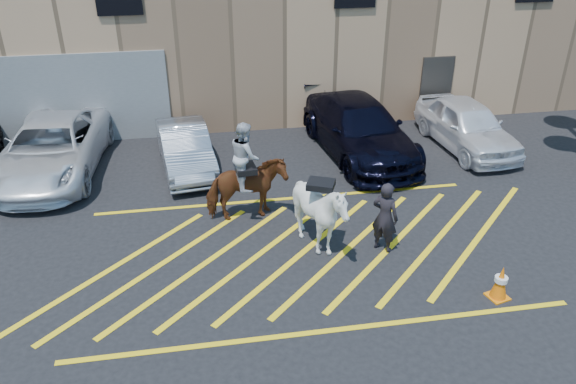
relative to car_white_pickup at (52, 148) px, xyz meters
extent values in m
plane|color=black|center=(6.09, -4.81, -0.75)|extent=(90.00, 90.00, 0.00)
imported|color=white|center=(0.00, 0.00, 0.00)|extent=(2.86, 5.55, 1.50)
imported|color=#9B9FA9|center=(3.64, -0.33, -0.13)|extent=(1.80, 3.92, 1.25)
imported|color=black|center=(8.78, -0.10, 0.04)|extent=(2.88, 5.69, 1.58)
imported|color=white|center=(12.15, -0.25, -0.02)|extent=(2.10, 4.42, 1.46)
imported|color=black|center=(7.90, -5.23, 0.08)|extent=(0.71, 0.70, 1.65)
cube|color=#38332D|center=(12.09, 2.15, 0.35)|extent=(1.10, 0.08, 2.20)
cube|color=yellow|center=(1.89, -5.11, -0.74)|extent=(4.20, 4.20, 0.01)
cube|color=yellow|center=(2.94, -5.11, -0.74)|extent=(4.20, 4.20, 0.01)
cube|color=yellow|center=(3.99, -5.11, -0.74)|extent=(4.20, 4.20, 0.01)
cube|color=yellow|center=(5.04, -5.11, -0.74)|extent=(4.20, 4.20, 0.01)
cube|color=yellow|center=(6.09, -5.11, -0.74)|extent=(4.20, 4.20, 0.01)
cube|color=yellow|center=(7.14, -5.11, -0.74)|extent=(4.20, 4.20, 0.01)
cube|color=yellow|center=(8.19, -5.11, -0.74)|extent=(4.20, 4.20, 0.01)
cube|color=yellow|center=(9.24, -5.11, -0.74)|extent=(4.20, 4.20, 0.01)
cube|color=yellow|center=(10.29, -5.11, -0.74)|extent=(4.20, 4.20, 0.01)
cube|color=yellow|center=(6.09, -2.61, -0.74)|extent=(9.50, 0.12, 0.01)
cube|color=yellow|center=(6.09, -7.61, -0.74)|extent=(9.50, 0.12, 0.01)
imported|color=maroon|center=(5.07, -3.40, 0.05)|extent=(1.97, 1.07, 1.59)
imported|color=#ADAEB8|center=(5.07, -3.40, 0.93)|extent=(0.70, 0.85, 1.62)
cube|color=black|center=(5.07, -3.40, 0.60)|extent=(0.52, 0.61, 0.14)
imported|color=white|center=(6.51, -4.99, 0.16)|extent=(2.00, 2.10, 1.82)
cube|color=black|center=(6.51, -4.99, 0.87)|extent=(0.70, 0.64, 0.14)
cube|color=orange|center=(9.62, -7.23, -0.73)|extent=(0.46, 0.46, 0.03)
cone|color=orange|center=(9.62, -7.23, -0.37)|extent=(0.32, 0.32, 0.70)
cylinder|color=silver|center=(9.62, -7.23, -0.31)|extent=(0.25, 0.25, 0.10)
camera|label=1|loc=(4.09, -15.15, 6.36)|focal=35.00mm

